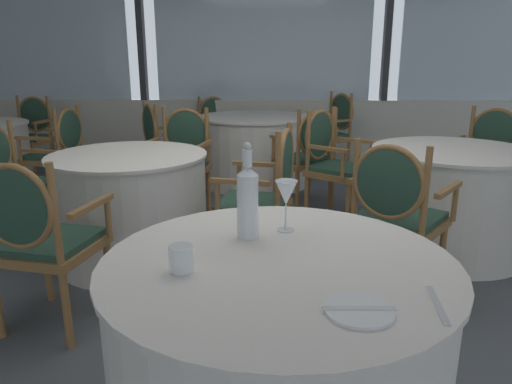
{
  "coord_description": "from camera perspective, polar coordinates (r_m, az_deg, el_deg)",
  "views": [
    {
      "loc": [
        0.1,
        -2.78,
        1.39
      ],
      "look_at": [
        0.05,
        -1.2,
        0.94
      ],
      "focal_mm": 33.17,
      "sensor_mm": 36.0,
      "label": 1
    }
  ],
  "objects": [
    {
      "name": "dining_chair_0_3",
      "position": [
        3.92,
        -27.5,
        1.76
      ],
      "size": [
        0.55,
        0.6,
        0.94
      ],
      "rotation": [
        0.0,
        0.0,
        12.37
      ],
      "color": "olive",
      "rests_on": "ground_plane"
    },
    {
      "name": "water_bottle",
      "position": [
        1.68,
        -1.02,
        -0.95
      ],
      "size": [
        0.08,
        0.08,
        0.35
      ],
      "color": "white",
      "rests_on": "foreground_table"
    },
    {
      "name": "dining_chair_3_0",
      "position": [
        6.0,
        9.25,
        7.77
      ],
      "size": [
        0.63,
        0.65,
        0.99
      ],
      "rotation": [
        0.0,
        0.0,
        3.66
      ],
      "color": "olive",
      "rests_on": "ground_plane"
    },
    {
      "name": "background_table_1",
      "position": [
        3.77,
        22.29,
        -0.87
      ],
      "size": [
        1.17,
        1.17,
        0.76
      ],
      "color": "white",
      "rests_on": "ground_plane"
    },
    {
      "name": "dining_chair_0_0",
      "position": [
        2.61,
        -24.86,
        -4.46
      ],
      "size": [
        0.6,
        0.55,
        0.94
      ],
      "rotation": [
        0.0,
        0.0,
        7.65
      ],
      "color": "olive",
      "rests_on": "ground_plane"
    },
    {
      "name": "background_table_3",
      "position": [
        5.44,
        -0.09,
        5.15
      ],
      "size": [
        1.32,
        1.32,
        0.76
      ],
      "color": "white",
      "rests_on": "ground_plane"
    },
    {
      "name": "foreground_table",
      "position": [
        1.73,
        2.56,
        -19.8
      ],
      "size": [
        1.16,
        1.16,
        0.76
      ],
      "color": "white",
      "rests_on": "ground_plane"
    },
    {
      "name": "ground_plane",
      "position": [
        3.11,
        -0.32,
        -10.68
      ],
      "size": [
        13.28,
        13.28,
        0.0
      ],
      "primitive_type": "plane",
      "color": "#4C5156"
    },
    {
      "name": "dining_chair_3_2",
      "position": [
        5.0,
        -11.25,
        5.91
      ],
      "size": [
        0.63,
        0.65,
        0.96
      ],
      "rotation": [
        0.0,
        0.0,
        6.8
      ],
      "color": "olive",
      "rests_on": "ground_plane"
    },
    {
      "name": "wine_glass",
      "position": [
        1.75,
        3.65,
        -0.26
      ],
      "size": [
        0.08,
        0.08,
        0.19
      ],
      "color": "white",
      "rests_on": "foreground_table"
    },
    {
      "name": "dining_chair_2_3",
      "position": [
        4.98,
        -22.61,
        4.98
      ],
      "size": [
        0.53,
        0.58,
        0.95
      ],
      "rotation": [
        0.0,
        0.0,
        9.28
      ],
      "color": "olive",
      "rests_on": "ground_plane"
    },
    {
      "name": "dining_chair_1_2",
      "position": [
        4.69,
        26.26,
        4.15
      ],
      "size": [
        0.66,
        0.65,
        0.97
      ],
      "rotation": [
        0.0,
        0.0,
        10.34
      ],
      "color": "olive",
      "rests_on": "ground_plane"
    },
    {
      "name": "dinner_fork",
      "position": [
        1.36,
        21.04,
        -12.53
      ],
      "size": [
        0.04,
        0.2,
        0.0
      ],
      "primitive_type": "cube",
      "rotation": [
        0.0,
        0.0,
        1.47
      ],
      "color": "silver",
      "rests_on": "foreground_table"
    },
    {
      "name": "butter_knife",
      "position": [
        1.27,
        12.33,
        -13.56
      ],
      "size": [
        0.19,
        0.02,
        0.0
      ],
      "primitive_type": "cube",
      "rotation": [
        0.0,
        0.0,
        0.03
      ],
      "color": "silver",
      "rests_on": "foreground_table"
    },
    {
      "name": "dining_chair_2_0",
      "position": [
        6.39,
        -25.59,
        6.78
      ],
      "size": [
        0.58,
        0.53,
        0.96
      ],
      "rotation": [
        0.0,
        0.0,
        4.57
      ],
      "color": "olive",
      "rests_on": "ground_plane"
    },
    {
      "name": "dining_chair_1_0",
      "position": [
        2.81,
        16.46,
        -1.85
      ],
      "size": [
        0.66,
        0.65,
        0.96
      ],
      "rotation": [
        0.0,
        0.0,
        7.2
      ],
      "color": "olive",
      "rests_on": "ground_plane"
    },
    {
      "name": "background_table_0",
      "position": [
        3.43,
        -14.79,
        -1.82
      ],
      "size": [
        1.07,
        1.07,
        0.76
      ],
      "color": "white",
      "rests_on": "ground_plane"
    },
    {
      "name": "dining_chair_1_3",
      "position": [
        4.12,
        9.07,
        4.21
      ],
      "size": [
        0.65,
        0.66,
        0.98
      ],
      "rotation": [
        0.0,
        0.0,
        11.91
      ],
      "color": "olive",
      "rests_on": "ground_plane"
    },
    {
      "name": "dining_chair_3_1",
      "position": [
        6.38,
        -4.7,
        8.03
      ],
      "size": [
        0.65,
        0.63,
        0.91
      ],
      "rotation": [
        0.0,
        0.0,
        5.23
      ],
      "color": "olive",
      "rests_on": "ground_plane"
    },
    {
      "name": "water_tumbler",
      "position": [
        1.47,
        -9.02,
        -7.91
      ],
      "size": [
        0.07,
        0.07,
        0.08
      ],
      "primitive_type": "cylinder",
      "color": "white",
      "rests_on": "foreground_table"
    },
    {
      "name": "dining_chair_0_2",
      "position": [
        4.23,
        -8.92,
        4.47
      ],
      "size": [
        0.6,
        0.55,
        0.98
      ],
      "rotation": [
        0.0,
        0.0,
        10.8
      ],
      "color": "olive",
      "rests_on": "ground_plane"
    },
    {
      "name": "side_plate",
      "position": [
        1.27,
        12.32,
        -13.77
      ],
      "size": [
        0.18,
        0.18,
        0.01
      ],
      "primitive_type": "cylinder",
      "color": "white",
      "rests_on": "foreground_table"
    },
    {
      "name": "dining_chair_3_3",
      "position": [
        4.5,
        6.48,
        4.97
      ],
      "size": [
        0.65,
        0.63,
        0.96
      ],
      "rotation": [
        0.0,
        0.0,
        8.38
      ],
      "color": "olive",
      "rests_on": "ground_plane"
    },
    {
      "name": "dining_chair_0_1",
      "position": [
        3.05,
        1.3,
        0.24
      ],
      "size": [
        0.55,
        0.6,
        0.98
      ],
      "rotation": [
        0.0,
        0.0,
        9.22
      ],
      "color": "olive",
      "rests_on": "ground_plane"
    },
    {
      "name": "window_wall_far",
      "position": [
        6.47,
        0.86,
        13.63
      ],
      "size": [
        10.21,
        0.14,
        2.87
      ],
      "color": "silver",
      "rests_on": "ground_plane"
    }
  ]
}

